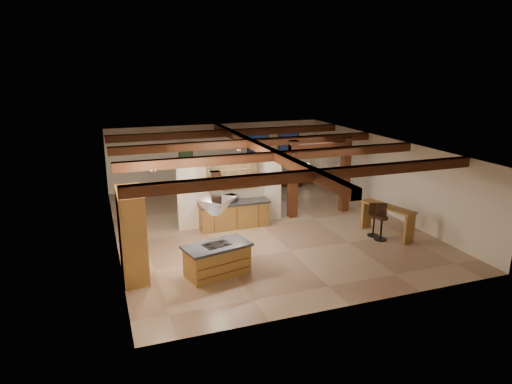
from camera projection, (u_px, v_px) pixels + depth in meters
ground at (262, 225)px, 16.32m from camera, size 12.00×12.00×0.00m
room_walls at (262, 177)px, 15.83m from camera, size 12.00×12.00×12.00m
ceiling_beams at (262, 149)px, 15.57m from camera, size 10.00×12.00×0.28m
timber_posts at (320, 169)px, 17.10m from camera, size 2.50×0.30×2.90m
partition_wall at (231, 195)px, 16.15m from camera, size 3.80×0.18×2.20m
pantry_cabinet at (132, 234)px, 12.12m from camera, size 0.67×1.60×2.40m
back_counter at (234, 215)px, 15.96m from camera, size 2.50×0.66×0.94m
upper_display_cabinet at (232, 175)px, 15.77m from camera, size 1.80×0.36×0.95m
range_hood at (216, 213)px, 12.03m from camera, size 1.10×1.10×1.40m
back_windows at (273, 150)px, 22.19m from camera, size 2.70×0.07×1.70m
framed_art at (186, 152)px, 20.74m from camera, size 0.65×0.05×0.85m
recessed_cans at (203, 162)px, 12.96m from camera, size 3.16×2.46×0.03m
kitchen_island at (217, 259)px, 12.39m from camera, size 1.95×1.33×0.89m
dining_table at (238, 197)px, 18.70m from camera, size 1.69×1.02×0.58m
sofa at (279, 178)px, 21.73m from camera, size 2.26×1.54×0.61m
microwave at (230, 199)px, 15.75m from camera, size 0.56×0.48×0.26m
bar_counter at (387, 216)px, 15.16m from camera, size 1.00×2.02×1.03m
side_table at (307, 176)px, 22.23m from camera, size 0.48×0.48×0.59m
table_lamp at (307, 165)px, 22.09m from camera, size 0.27×0.27×0.32m
bar_stool_a at (381, 222)px, 14.84m from camera, size 0.45×0.46×1.20m
bar_stool_b at (374, 220)px, 15.19m from camera, size 0.41×0.42×1.10m
dining_chairs at (238, 191)px, 18.63m from camera, size 2.09×2.09×1.06m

